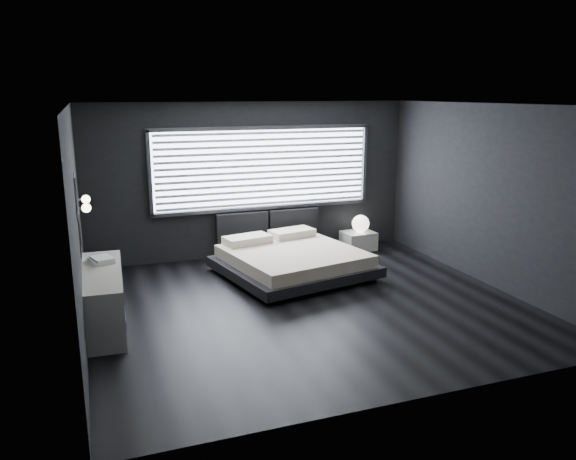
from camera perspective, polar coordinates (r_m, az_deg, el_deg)
name	(u,v)px	position (r m, az deg, el deg)	size (l,w,h in m)	color
room	(309,209)	(7.73, 2.14, 2.18)	(6.04, 6.00, 2.80)	black
window	(264,168)	(10.27, -2.46, 6.26)	(4.14, 0.09, 1.52)	white
headboard	(268,224)	(10.42, -2.04, 0.56)	(1.96, 0.16, 0.52)	black
sconce_near	(86,208)	(7.20, -19.83, 2.12)	(0.18, 0.11, 0.11)	silver
sconce_far	(86,199)	(7.79, -19.87, 2.95)	(0.18, 0.11, 0.11)	silver
wall_art_upper	(76,197)	(6.57, -20.76, 3.20)	(0.01, 0.48, 0.48)	#47474C
wall_art_lower	(80,233)	(6.91, -20.41, -0.28)	(0.01, 0.48, 0.48)	#47474C
bed	(292,260)	(9.29, 0.43, -3.04)	(2.58, 2.50, 0.57)	black
nightstand	(358,240)	(10.92, 7.16, -1.07)	(0.59, 0.49, 0.35)	silver
orb_lamp	(361,224)	(10.83, 7.38, 0.65)	(0.33, 0.33, 0.33)	white
dresser	(103,298)	(7.69, -18.30, -6.57)	(0.60, 1.88, 0.74)	silver
book_stack	(102,260)	(7.92, -18.40, -2.88)	(0.35, 0.42, 0.07)	silver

